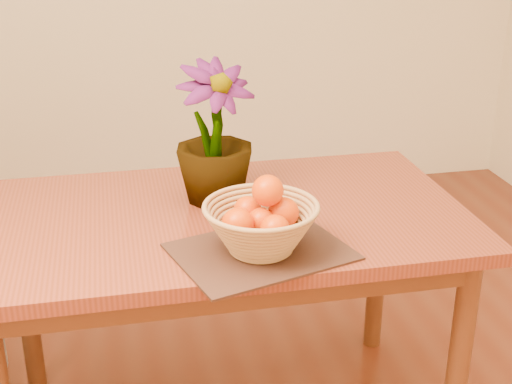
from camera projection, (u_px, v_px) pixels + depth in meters
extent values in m
cube|color=maroon|center=(223.00, 219.00, 2.05)|extent=(1.40, 0.80, 0.04)
cube|color=#512912|center=(223.00, 238.00, 2.08)|extent=(1.28, 0.68, 0.08)
cylinder|color=#512912|center=(458.00, 366.00, 2.03)|extent=(0.06, 0.06, 0.71)
cylinder|color=#512912|center=(26.00, 298.00, 2.37)|extent=(0.06, 0.06, 0.71)
cylinder|color=#512912|center=(378.00, 261.00, 2.61)|extent=(0.06, 0.06, 0.71)
cube|color=#3C1F15|center=(261.00, 252.00, 1.82)|extent=(0.50, 0.43, 0.01)
cylinder|color=tan|center=(261.00, 249.00, 1.81)|extent=(0.15, 0.15, 0.01)
sphere|color=#DB3803|center=(261.00, 221.00, 1.78)|extent=(0.07, 0.07, 0.07)
sphere|color=#DB3803|center=(283.00, 213.00, 1.81)|extent=(0.08, 0.08, 0.08)
sphere|color=#DB3803|center=(248.00, 210.00, 1.83)|extent=(0.07, 0.07, 0.07)
sphere|color=#DB3803|center=(238.00, 224.00, 1.75)|extent=(0.08, 0.08, 0.08)
sphere|color=#DB3803|center=(275.00, 229.00, 1.73)|extent=(0.07, 0.07, 0.07)
sphere|color=#DB3803|center=(268.00, 191.00, 1.78)|extent=(0.08, 0.08, 0.08)
imported|color=#174212|center=(214.00, 134.00, 2.05)|extent=(0.29, 0.29, 0.41)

